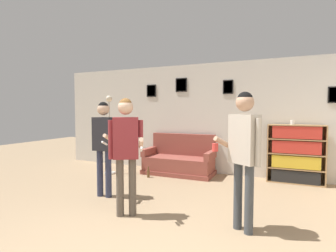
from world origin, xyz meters
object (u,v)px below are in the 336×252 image
object	(u,v)px
couch	(179,161)
person_watcher_holding_cup	(244,145)
bookshelf	(295,154)
drinking_cup	(292,122)
person_player_foreground_left	(104,139)
person_player_foreground_center	(126,144)
floor_lamp	(109,130)
bottle_on_floor	(148,173)

from	to	relation	value
couch	person_watcher_holding_cup	size ratio (longest dim) A/B	0.96
bookshelf	drinking_cup	bearing A→B (deg)	179.86
bookshelf	person_player_foreground_left	world-z (taller)	person_player_foreground_left
person_player_foreground_left	person_player_foreground_center	bearing A→B (deg)	-34.58
bookshelf	drinking_cup	size ratio (longest dim) A/B	12.86
floor_lamp	person_watcher_holding_cup	size ratio (longest dim) A/B	1.08
bookshelf	couch	bearing A→B (deg)	-175.76
drinking_cup	bookshelf	bearing A→B (deg)	-0.14
person_player_foreground_left	bottle_on_floor	world-z (taller)	person_player_foreground_left
person_player_foreground_left	drinking_cup	bearing A→B (deg)	37.12
bottle_on_floor	drinking_cup	bearing A→B (deg)	15.32
floor_lamp	person_player_foreground_center	xyz separation A→B (m)	(1.79, -2.05, -0.01)
bookshelf	person_watcher_holding_cup	bearing A→B (deg)	-104.43
bookshelf	floor_lamp	world-z (taller)	floor_lamp
person_player_foreground_center	drinking_cup	size ratio (longest dim) A/B	17.72
couch	bottle_on_floor	distance (m)	0.85
drinking_cup	floor_lamp	bearing A→B (deg)	-167.89
person_player_foreground_left	bottle_on_floor	bearing A→B (deg)	86.76
person_player_foreground_left	floor_lamp	bearing A→B (deg)	122.95
couch	person_watcher_holding_cup	bearing A→B (deg)	-54.04
person_player_foreground_left	drinking_cup	world-z (taller)	person_player_foreground_left
floor_lamp	bookshelf	bearing A→B (deg)	11.90
couch	person_watcher_holding_cup	distance (m)	3.26
drinking_cup	person_player_foreground_center	bearing A→B (deg)	-127.77
couch	drinking_cup	xyz separation A→B (m)	(2.48, 0.19, 0.99)
person_player_foreground_left	bookshelf	bearing A→B (deg)	36.46
couch	drinking_cup	world-z (taller)	drinking_cup
person_player_foreground_left	person_watcher_holding_cup	distance (m)	2.50
couch	person_player_foreground_left	distance (m)	2.36
person_player_foreground_left	drinking_cup	size ratio (longest dim) A/B	17.47
drinking_cup	person_watcher_holding_cup	bearing A→B (deg)	-102.95
floor_lamp	bottle_on_floor	xyz separation A→B (m)	(1.04, 0.04, -0.98)
person_watcher_holding_cup	person_player_foreground_left	bearing A→B (deg)	170.73
couch	person_player_foreground_left	world-z (taller)	person_player_foreground_left
bookshelf	person_player_foreground_left	bearing A→B (deg)	-143.54
floor_lamp	bottle_on_floor	world-z (taller)	floor_lamp
person_player_foreground_center	person_player_foreground_left	bearing A→B (deg)	145.42
bookshelf	person_watcher_holding_cup	xyz separation A→B (m)	(-0.71, -2.74, 0.48)
couch	person_player_foreground_left	size ratio (longest dim) A/B	1.00
person_watcher_holding_cup	couch	bearing A→B (deg)	125.96
floor_lamp	person_player_foreground_center	world-z (taller)	floor_lamp
person_player_foreground_center	floor_lamp	bearing A→B (deg)	131.13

